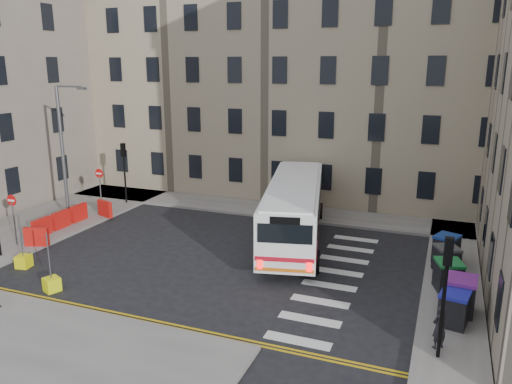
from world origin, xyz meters
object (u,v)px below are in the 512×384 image
Objects in this scene: bus at (294,208)px; wheelie_bin_d at (446,259)px; bollard_yellow at (24,261)px; pedestrian at (439,327)px; streetlamp at (63,152)px; wheelie_bin_c at (448,275)px; wheelie_bin_b at (460,295)px; wheelie_bin_e at (446,248)px; wheelie_bin_a at (454,308)px; bollard_chevron at (52,284)px.

bus reaches higher than wheelie_bin_d.
wheelie_bin_d is 19.72m from bollard_yellow.
streetlamp is at bearing -60.43° from pedestrian.
bus reaches higher than wheelie_bin_c.
streetlamp reaches higher than bollard_yellow.
pedestrian is 18.58m from bollard_yellow.
wheelie_bin_c is at bearing 13.05° from bollard_yellow.
bus reaches higher than wheelie_bin_b.
pedestrian is at bearing -1.45° from bollard_yellow.
wheelie_bin_b is 5.30m from wheelie_bin_e.
streetlamp is 14.18m from bus.
wheelie_bin_d is at bearing -0.49° from streetlamp.
bus is 20.13× the size of bollard_yellow.
wheelie_bin_a is 0.93× the size of wheelie_bin_b.
wheelie_bin_e is (-0.03, 1.45, 0.03)m from wheelie_bin_d.
wheelie_bin_c is 0.93× the size of pedestrian.
bus reaches higher than bollard_chevron.
bollard_yellow is (-10.85, -8.25, -1.55)m from bus.
wheelie_bin_a is 2.97m from wheelie_bin_c.
wheelie_bin_e is at bearing 74.79° from wheelie_bin_c.
wheelie_bin_b is (22.25, -4.00, -3.48)m from streetlamp.
streetlamp is 5.74× the size of wheelie_bin_d.
streetlamp is at bearing 155.63° from wheelie_bin_d.
streetlamp is at bearing 174.17° from wheelie_bin_b.
bus is at bearing 37.26° from bollard_yellow.
bollard_yellow is at bearing -165.13° from wheelie_bin_a.
wheelie_bin_b is at bearing -10.20° from streetlamp.
bollard_chevron is (-15.54, -9.27, -0.50)m from wheelie_bin_e.
pedestrian is (-0.22, -4.82, 0.11)m from wheelie_bin_c.
bollard_chevron is (-7.73, -9.78, -1.55)m from bus.
bus is 20.13× the size of bollard_chevron.
wheelie_bin_e is (-0.59, 5.27, -0.06)m from wheelie_bin_b.
wheelie_bin_a is 2.17× the size of bollard_yellow.
bus is at bearing 142.05° from wheelie_bin_d.
wheelie_bin_d is at bearing -133.55° from pedestrian.
wheelie_bin_a is at bearing -146.37° from pedestrian.
bollard_yellow is (-19.03, -1.40, -0.48)m from wheelie_bin_a.
wheelie_bin_e is at bearing 22.54° from bollard_yellow.
wheelie_bin_e is 20.20m from bollard_yellow.
bus is 12.56m from bollard_chevron.
wheelie_bin_c is at bearing 105.32° from wheelie_bin_a.
bollard_chevron is (-15.45, -1.05, -0.61)m from pedestrian.
bollard_chevron is at bearing -177.22° from wheelie_bin_d.
streetlamp is 0.67× the size of bus.
wheelie_bin_c reaches higher than wheelie_bin_a.
bus is at bearing 149.83° from wheelie_bin_b.
bollard_yellow is at bearing 175.66° from wheelie_bin_c.
streetlamp reaches higher than pedestrian.
wheelie_bin_e reaches higher than bollard_yellow.
bus is (13.85, 1.78, -2.48)m from streetlamp.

